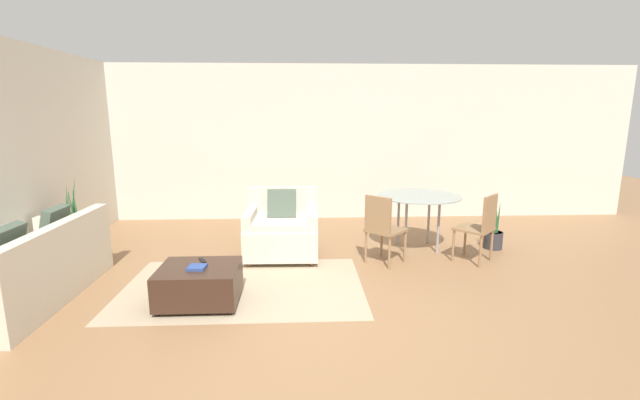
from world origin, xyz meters
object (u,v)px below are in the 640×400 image
book_stack (197,267)px  dining_chair_near_right (481,224)px  ottoman (199,283)px  couch (31,274)px  tv_remote_primary (202,260)px  dining_table (419,201)px  potted_plant_small (493,236)px  armchair (282,230)px  potted_plant (75,240)px  dining_chair_near_left (382,225)px

book_stack → dining_chair_near_right: size_ratio=0.21×
ottoman → dining_chair_near_right: size_ratio=0.88×
couch → book_stack: bearing=-6.1°
tv_remote_primary → dining_table: (2.70, 1.50, 0.30)m
ottoman → dining_chair_near_right: (3.34, 1.05, 0.31)m
dining_chair_near_right → ottoman: bearing=-162.5°
book_stack → potted_plant_small: size_ratio=0.27×
dining_chair_near_right → potted_plant_small: size_ratio=1.31×
couch → book_stack: size_ratio=10.68×
armchair → tv_remote_primary: (-0.78, -1.23, 0.03)m
book_stack → potted_plant: size_ratio=0.17×
ottoman → tv_remote_primary: size_ratio=5.04×
couch → armchair: armchair is taller
armchair → book_stack: armchair is taller
dining_table → dining_chair_near_right: (0.64, -0.64, -0.17)m
book_stack → dining_chair_near_right: bearing=18.2°
ottoman → tv_remote_primary: bearing=90.0°
potted_plant → potted_plant_small: bearing=1.3°
dining_table → dining_chair_near_left: dining_chair_near_left is taller
couch → book_stack: (1.73, -0.19, 0.11)m
dining_chair_near_left → dining_chair_near_right: size_ratio=1.00×
ottoman → dining_table: size_ratio=0.68×
armchair → potted_plant_small: size_ratio=1.41×
armchair → potted_plant: potted_plant is taller
ottoman → potted_plant_small: bearing=23.3°
ottoman → couch: bearing=175.4°
ottoman → dining_table: (2.70, 1.69, 0.48)m
book_stack → tv_remote_primary: book_stack is taller
dining_chair_near_left → potted_plant_small: (1.73, 0.58, -0.33)m
potted_plant_small → dining_chair_near_left: bearing=-161.4°
couch → ottoman: size_ratio=2.49×
armchair → dining_table: size_ratio=0.83×
couch → dining_chair_near_right: 5.16m
armchair → dining_chair_near_right: bearing=-8.3°
book_stack → potted_plant_small: potted_plant_small is taller
couch → ottoman: bearing=-4.6°
armchair → ottoman: armchair is taller
book_stack → potted_plant: bearing=141.9°
potted_plant_small → potted_plant: bearing=-178.7°
tv_remote_primary → dining_chair_near_left: bearing=22.7°
dining_table → potted_plant_small: (1.09, -0.06, -0.50)m
dining_chair_near_right → potted_plant_small: 0.81m
couch → potted_plant_small: (5.53, 1.49, -0.10)m
tv_remote_primary → potted_plant: size_ratio=0.14×
dining_chair_near_left → potted_plant_small: bearing=18.6°
armchair → dining_chair_near_left: bearing=-16.1°
potted_plant → dining_table: 4.71m
book_stack → dining_chair_near_left: 2.34m
ottoman → dining_chair_near_right: dining_chair_near_right is taller
ottoman → potted_plant_small: potted_plant_small is taller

